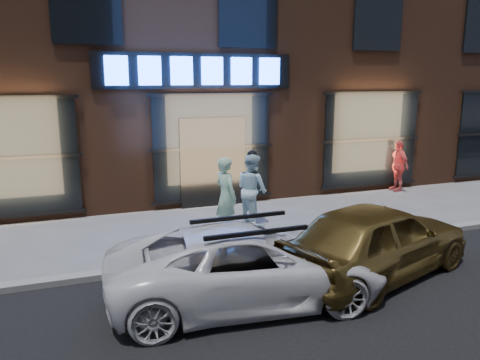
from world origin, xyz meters
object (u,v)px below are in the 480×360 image
object	(u,v)px
passerby	(398,166)
white_suv	(247,265)
man_cap	(252,189)
gold_sedan	(376,240)
man_bowtie	(226,197)

from	to	relation	value
passerby	white_suv	size ratio (longest dim) A/B	0.36
man_cap	passerby	xyz separation A→B (m)	(5.45, 1.66, -0.07)
gold_sedan	man_bowtie	bearing A→B (deg)	11.18
man_cap	white_suv	world-z (taller)	man_cap
passerby	white_suv	xyz separation A→B (m)	(-6.94, -5.33, -0.19)
man_cap	gold_sedan	distance (m)	3.69
man_bowtie	white_suv	bearing A→B (deg)	151.99
man_bowtie	man_cap	world-z (taller)	man_bowtie
man_bowtie	gold_sedan	distance (m)	3.50
passerby	gold_sedan	distance (m)	6.89
man_bowtie	passerby	distance (m)	6.65
gold_sedan	white_suv	bearing A→B (deg)	73.31
passerby	white_suv	bearing A→B (deg)	-52.13
white_suv	gold_sedan	size ratio (longest dim) A/B	1.08
man_bowtie	white_suv	size ratio (longest dim) A/B	0.41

